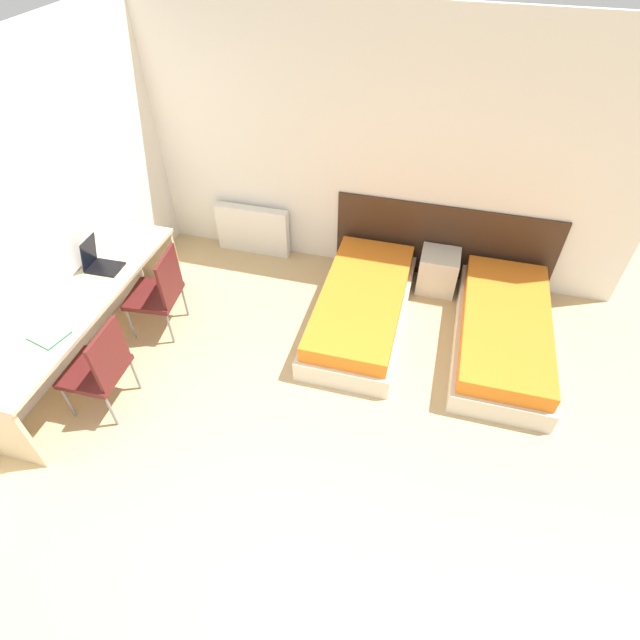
% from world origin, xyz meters
% --- Properties ---
extents(ground_plane, '(20.00, 20.00, 0.00)m').
position_xyz_m(ground_plane, '(0.00, 0.00, 0.00)').
color(ground_plane, tan).
extents(wall_back, '(5.60, 0.05, 2.70)m').
position_xyz_m(wall_back, '(0.00, 3.69, 1.35)').
color(wall_back, white).
rests_on(wall_back, ground_plane).
extents(wall_left, '(0.05, 4.66, 2.70)m').
position_xyz_m(wall_left, '(-2.33, 1.83, 1.35)').
color(wall_left, white).
rests_on(wall_left, ground_plane).
extents(headboard_panel, '(2.37, 0.03, 0.89)m').
position_xyz_m(headboard_panel, '(0.95, 3.65, 0.45)').
color(headboard_panel, '#382316').
rests_on(headboard_panel, ground_plane).
extents(bed_near_window, '(0.88, 1.89, 0.39)m').
position_xyz_m(bed_near_window, '(0.26, 2.67, 0.19)').
color(bed_near_window, beige).
rests_on(bed_near_window, ground_plane).
extents(bed_near_door, '(0.88, 1.89, 0.39)m').
position_xyz_m(bed_near_door, '(1.65, 2.67, 0.19)').
color(bed_near_door, beige).
rests_on(bed_near_door, ground_plane).
extents(nightstand, '(0.41, 0.38, 0.45)m').
position_xyz_m(nightstand, '(0.95, 3.43, 0.23)').
color(nightstand, beige).
rests_on(nightstand, ground_plane).
extents(radiator, '(0.87, 0.12, 0.59)m').
position_xyz_m(radiator, '(-1.24, 3.57, 0.29)').
color(radiator, silver).
rests_on(radiator, ground_plane).
extents(desk, '(0.53, 2.41, 0.72)m').
position_xyz_m(desk, '(-2.04, 1.57, 0.58)').
color(desk, '#C6B28E').
rests_on(desk, ground_plane).
extents(chair_near_laptop, '(0.51, 0.51, 0.91)m').
position_xyz_m(chair_near_laptop, '(-1.62, 2.07, 0.49)').
color(chair_near_laptop, '#511919').
rests_on(chair_near_laptop, ground_plane).
extents(chair_near_notebook, '(0.48, 0.48, 0.91)m').
position_xyz_m(chair_near_notebook, '(-1.62, 1.07, 0.49)').
color(chair_near_notebook, '#511919').
rests_on(chair_near_notebook, ground_plane).
extents(laptop, '(0.32, 0.24, 0.32)m').
position_xyz_m(laptop, '(-2.12, 1.99, 0.79)').
color(laptop, black).
rests_on(laptop, desk).
extents(open_notebook, '(0.31, 0.29, 0.02)m').
position_xyz_m(open_notebook, '(-2.01, 1.09, 0.73)').
color(open_notebook, '#236B3D').
rests_on(open_notebook, desk).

